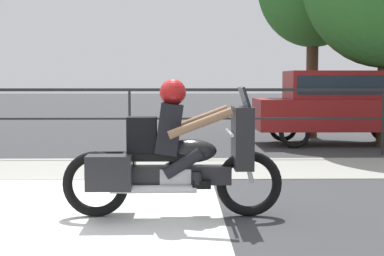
{
  "coord_description": "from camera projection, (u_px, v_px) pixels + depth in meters",
  "views": [
    {
      "loc": [
        1.03,
        -6.62,
        1.51
      ],
      "look_at": [
        1.16,
        0.07,
        0.96
      ],
      "focal_mm": 55.0,
      "sensor_mm": 36.0,
      "label": 1
    }
  ],
  "objects": [
    {
      "name": "motorcycle",
      "position": [
        173.0,
        156.0,
        6.46
      ],
      "size": [
        2.43,
        0.76,
        1.52
      ],
      "rotation": [
        0.0,
        0.0,
        -0.08
      ],
      "color": "black",
      "rests_on": "ground"
    },
    {
      "name": "crosswalk_band",
      "position": [
        73.0,
        216.0,
        6.5
      ],
      "size": [
        3.33,
        6.0,
        0.01
      ],
      "primitive_type": "cube",
      "color": "silver",
      "rests_on": "ground"
    },
    {
      "name": "fence_railing",
      "position": [
        129.0,
        103.0,
        11.71
      ],
      "size": [
        36.0,
        0.05,
        1.35
      ],
      "color": "#232326",
      "rests_on": "ground"
    },
    {
      "name": "ground_plane",
      "position": [
        91.0,
        213.0,
        6.7
      ],
      "size": [
        120.0,
        120.0,
        0.0
      ],
      "primitive_type": "plane",
      "color": "#38383A"
    },
    {
      "name": "parked_car",
      "position": [
        339.0,
        103.0,
        13.72
      ],
      "size": [
        4.04,
        1.62,
        1.72
      ],
      "rotation": [
        0.0,
        0.0,
        -0.07
      ],
      "color": "maroon",
      "rests_on": "ground"
    },
    {
      "name": "sidewalk_band",
      "position": [
        121.0,
        168.0,
        10.09
      ],
      "size": [
        44.0,
        2.4,
        0.01
      ],
      "primitive_type": "cube",
      "color": "#99968E",
      "rests_on": "ground"
    }
  ]
}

